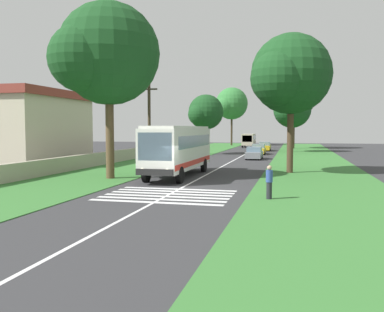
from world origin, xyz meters
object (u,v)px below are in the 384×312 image
object	(u,v)px
coach_bus	(179,148)
utility_pole	(149,125)
trailing_car_2	(265,147)
roadside_building	(34,127)
roadside_tree_left_2	(106,57)
trailing_car_1	(259,149)
roadside_tree_right_1	(289,76)
pedestrian	(269,182)
trailing_car_0	(254,153)
roadside_tree_left_1	(231,104)
roadside_tree_left_0	(205,113)
roadside_tree_right_2	(291,110)
roadside_tree_right_0	(293,99)
trailing_minibus_0	(249,139)

from	to	relation	value
coach_bus	utility_pole	world-z (taller)	utility_pole
trailing_car_2	roadside_building	xyz separation A→B (m)	(-30.24, 20.92, 3.05)
coach_bus	roadside_tree_left_2	world-z (taller)	roadside_tree_left_2
trailing_car_1	roadside_tree_right_1	xyz separation A→B (m)	(-23.92, -4.24, 7.02)
coach_bus	pedestrian	world-z (taller)	coach_bus
trailing_car_0	roadside_tree_left_1	world-z (taller)	roadside_tree_left_1
trailing_car_1	utility_pole	distance (m)	26.70
roadside_tree_left_0	trailing_car_2	bearing A→B (deg)	-34.00
coach_bus	roadside_building	size ratio (longest dim) A/B	0.87
roadside_tree_right_1	trailing_car_2	bearing A→B (deg)	6.92
trailing_car_1	roadside_tree_right_2	size ratio (longest dim) A/B	0.47
roadside_tree_right_0	pedestrian	distance (m)	55.47
roadside_tree_left_0	utility_pole	bearing A→B (deg)	-179.06
roadside_tree_left_1	roadside_tree_right_2	bearing A→B (deg)	-150.96
roadside_tree_left_0	roadside_tree_right_0	world-z (taller)	roadside_tree_right_0
trailing_minibus_0	roadside_building	size ratio (longest dim) A/B	0.47
trailing_minibus_0	trailing_car_1	bearing A→B (deg)	-170.39
roadside_tree_right_1	roadside_tree_right_2	size ratio (longest dim) A/B	1.19
trailing_car_1	pedestrian	world-z (taller)	pedestrian
roadside_tree_right_2	pedestrian	distance (m)	44.03
roadside_tree_right_2	pedestrian	size ratio (longest dim) A/B	5.45
trailing_car_1	roadside_tree_left_2	xyz separation A→B (m)	(-30.78, 8.08, 7.90)
trailing_car_0	utility_pole	distance (m)	17.99
trailing_car_1	roadside_tree_right_2	bearing A→B (deg)	-32.00
roadside_tree_left_0	utility_pole	distance (m)	24.11
roadside_tree_right_0	roadside_building	xyz separation A→B (m)	(-38.89, 25.14, -4.99)
roadside_tree_right_1	roadside_tree_right_2	bearing A→B (deg)	0.02
trailing_car_2	trailing_minibus_0	xyz separation A→B (m)	(11.83, 3.79, 0.88)
roadside_tree_right_0	roadside_building	world-z (taller)	roadside_tree_right_0
trailing_car_0	roadside_tree_left_2	size ratio (longest dim) A/B	0.35
coach_bus	roadside_tree_left_2	distance (m)	8.29
roadside_tree_right_0	pedestrian	world-z (taller)	roadside_tree_right_0
trailing_minibus_0	roadside_tree_right_0	distance (m)	11.21
roadside_tree_right_0	trailing_car_1	bearing A→B (deg)	166.17
roadside_tree_right_0	roadside_tree_right_2	xyz separation A→B (m)	(-11.22, 0.20, -2.42)
pedestrian	roadside_tree_right_0	bearing A→B (deg)	-0.91
roadside_tree_right_2	roadside_building	world-z (taller)	roadside_tree_right_2
roadside_building	coach_bus	bearing A→B (deg)	-112.77
pedestrian	roadside_building	bearing A→B (deg)	56.57
trailing_minibus_0	roadside_building	bearing A→B (deg)	157.84
coach_bus	pedestrian	distance (m)	11.43
coach_bus	trailing_minibus_0	bearing A→B (deg)	-0.00
trailing_minibus_0	roadside_tree_left_1	size ratio (longest dim) A/B	0.50
roadside_tree_right_0	roadside_tree_right_1	size ratio (longest dim) A/B	1.14
roadside_tree_left_1	roadside_tree_left_2	world-z (taller)	roadside_tree_left_2
roadside_tree_right_0	utility_pole	bearing A→B (deg)	165.60
roadside_building	roadside_tree_right_1	bearing A→B (deg)	-96.91
roadside_tree_right_2	trailing_car_2	bearing A→B (deg)	57.46
roadside_tree_left_1	trailing_car_1	bearing A→B (deg)	-164.34
trailing_minibus_0	roadside_tree_left_2	size ratio (longest dim) A/B	0.49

